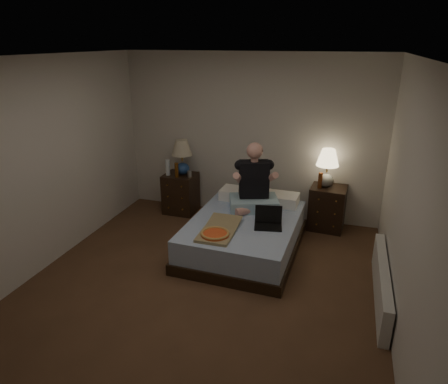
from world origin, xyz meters
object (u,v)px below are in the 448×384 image
(nightstand_right, at_px, (327,208))
(water_bottle, at_px, (168,167))
(lamp_left, at_px, (182,157))
(beer_bottle_left, at_px, (177,170))
(soda_can, at_px, (189,174))
(laptop, at_px, (268,219))
(bed, at_px, (244,235))
(person, at_px, (254,177))
(radiator, at_px, (381,283))
(nightstand_left, at_px, (181,193))
(beer_bottle_right, at_px, (320,180))
(pizza_box, at_px, (215,234))
(lamp_right, at_px, (327,168))

(nightstand_right, distance_m, water_bottle, 2.52)
(lamp_left, distance_m, beer_bottle_left, 0.23)
(soda_can, xyz_separation_m, laptop, (1.46, -1.00, -0.13))
(bed, relative_size, beer_bottle_left, 7.74)
(person, distance_m, radiator, 2.06)
(nightstand_left, relative_size, beer_bottle_right, 2.79)
(laptop, bearing_deg, radiator, -30.48)
(bed, height_order, lamp_left, lamp_left)
(pizza_box, xyz_separation_m, radiator, (1.90, -0.02, -0.29))
(soda_can, relative_size, radiator, 0.06)
(laptop, bearing_deg, nightstand_right, 49.27)
(nightstand_left, distance_m, radiator, 3.37)
(beer_bottle_right, bearing_deg, pizza_box, -125.09)
(lamp_left, relative_size, beer_bottle_right, 2.43)
(beer_bottle_left, bearing_deg, pizza_box, -51.89)
(beer_bottle_right, distance_m, laptop, 1.21)
(lamp_left, bearing_deg, bed, -36.95)
(nightstand_right, relative_size, beer_bottle_left, 2.83)
(radiator, bearing_deg, pizza_box, 179.36)
(lamp_left, bearing_deg, person, -23.54)
(laptop, xyz_separation_m, pizza_box, (-0.55, -0.46, -0.08))
(nightstand_left, bearing_deg, water_bottle, -152.82)
(nightstand_right, distance_m, beer_bottle_left, 2.35)
(bed, bearing_deg, beer_bottle_right, 49.00)
(lamp_right, relative_size, soda_can, 5.60)
(nightstand_right, height_order, water_bottle, water_bottle)
(nightstand_left, height_order, laptop, laptop)
(lamp_right, bearing_deg, beer_bottle_left, -174.37)
(nightstand_right, bearing_deg, nightstand_left, -173.73)
(nightstand_left, relative_size, lamp_left, 1.15)
(water_bottle, distance_m, beer_bottle_right, 2.34)
(beer_bottle_left, xyz_separation_m, person, (1.33, -0.41, 0.15))
(beer_bottle_left, distance_m, person, 1.40)
(lamp_right, bearing_deg, nightstand_right, -9.52)
(person, bearing_deg, laptop, -78.51)
(lamp_right, distance_m, water_bottle, 2.43)
(lamp_right, distance_m, radiator, 1.94)
(person, bearing_deg, nightstand_left, 138.60)
(nightstand_left, bearing_deg, nightstand_right, 3.13)
(beer_bottle_right, height_order, laptop, beer_bottle_right)
(nightstand_left, bearing_deg, laptop, -31.91)
(pizza_box, bearing_deg, nightstand_right, 52.46)
(lamp_left, xyz_separation_m, beer_bottle_right, (2.14, -0.01, -0.16))
(nightstand_left, bearing_deg, soda_can, -19.45)
(soda_can, bearing_deg, pizza_box, -58.08)
(bed, relative_size, beer_bottle_right, 7.74)
(person, distance_m, laptop, 0.70)
(beer_bottle_right, relative_size, person, 0.25)
(nightstand_right, height_order, pizza_box, nightstand_right)
(soda_can, bearing_deg, lamp_right, 4.52)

